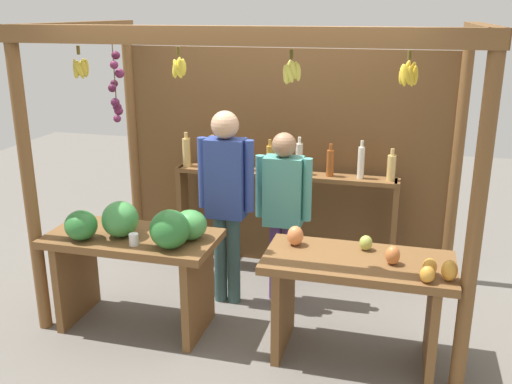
# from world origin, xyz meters

# --- Properties ---
(ground_plane) EXTENTS (12.00, 12.00, 0.00)m
(ground_plane) POSITION_xyz_m (0.00, 0.00, 0.00)
(ground_plane) COLOR slate
(ground_plane) RESTS_ON ground
(market_stall) EXTENTS (3.28, 1.82, 2.35)m
(market_stall) POSITION_xyz_m (-0.01, 0.40, 1.36)
(market_stall) COLOR brown
(market_stall) RESTS_ON ground
(fruit_counter_left) EXTENTS (1.33, 0.67, 1.07)m
(fruit_counter_left) POSITION_xyz_m (-0.81, -0.68, 0.71)
(fruit_counter_left) COLOR brown
(fruit_counter_left) RESTS_ON ground
(fruit_counter_right) EXTENTS (1.33, 0.64, 0.93)m
(fruit_counter_right) POSITION_xyz_m (0.88, -0.64, 0.58)
(fruit_counter_right) COLOR brown
(fruit_counter_right) RESTS_ON ground
(bottle_shelf_unit) EXTENTS (2.10, 0.22, 1.35)m
(bottle_shelf_unit) POSITION_xyz_m (0.05, 0.64, 0.82)
(bottle_shelf_unit) COLOR brown
(bottle_shelf_unit) RESTS_ON ground
(vendor_man) EXTENTS (0.48, 0.23, 1.68)m
(vendor_man) POSITION_xyz_m (-0.28, -0.07, 1.01)
(vendor_man) COLOR #335150
(vendor_man) RESTS_ON ground
(vendor_woman) EXTENTS (0.48, 0.20, 1.50)m
(vendor_woman) POSITION_xyz_m (0.17, 0.09, 0.89)
(vendor_woman) COLOR #4F3169
(vendor_woman) RESTS_ON ground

